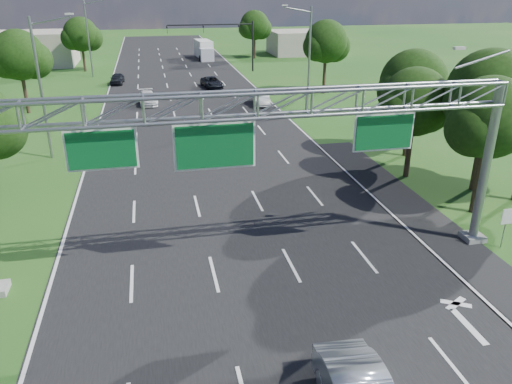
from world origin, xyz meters
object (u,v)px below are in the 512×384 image
object	(u,v)px
box_truck	(204,50)
regulatory_sign	(507,220)
traffic_signal	(228,35)
sign_gantry	(258,119)

from	to	relation	value
box_truck	regulatory_sign	bearing A→B (deg)	-89.86
traffic_signal	sign_gantry	bearing A→B (deg)	-97.68
regulatory_sign	box_truck	distance (m)	68.95
traffic_signal	regulatory_sign	bearing A→B (deg)	-84.80
traffic_signal	box_truck	xyz separation A→B (m)	(-1.89, 14.59, -3.76)
sign_gantry	box_truck	size ratio (longest dim) A/B	2.96
regulatory_sign	box_truck	world-z (taller)	box_truck
sign_gantry	regulatory_sign	xyz separation A→B (m)	(12.07, -1.02, -5.38)
regulatory_sign	traffic_signal	distance (m)	54.37
sign_gantry	traffic_signal	world-z (taller)	sign_gantry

